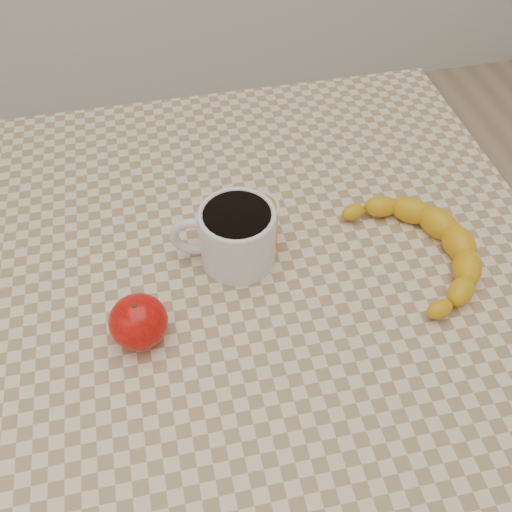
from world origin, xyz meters
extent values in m
plane|color=tan|center=(0.00, 0.00, 0.00)|extent=(3.00, 3.00, 0.00)
cube|color=beige|center=(0.00, 0.00, 0.73)|extent=(0.80, 0.80, 0.04)
cube|color=olive|center=(0.00, 0.00, 0.68)|extent=(0.74, 0.74, 0.06)
cylinder|color=olive|center=(-0.35, 0.35, 0.35)|extent=(0.05, 0.05, 0.71)
cylinder|color=olive|center=(0.35, 0.35, 0.35)|extent=(0.05, 0.05, 0.71)
cylinder|color=white|center=(-0.02, 0.02, 0.79)|extent=(0.12, 0.12, 0.08)
cylinder|color=black|center=(-0.02, 0.02, 0.83)|extent=(0.08, 0.08, 0.01)
torus|color=white|center=(-0.02, 0.02, 0.83)|extent=(0.10, 0.10, 0.01)
torus|color=white|center=(-0.07, 0.03, 0.79)|extent=(0.06, 0.03, 0.06)
cylinder|color=orange|center=(0.01, 0.04, 0.79)|extent=(0.06, 0.06, 0.07)
torus|color=silver|center=(0.01, 0.04, 0.82)|extent=(0.06, 0.06, 0.00)
ellipsoid|color=#990506|center=(-0.15, -0.08, 0.78)|extent=(0.08, 0.08, 0.06)
cylinder|color=#382311|center=(-0.15, -0.08, 0.81)|extent=(0.01, 0.01, 0.01)
camera|label=1|loc=(-0.10, -0.46, 1.33)|focal=40.00mm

